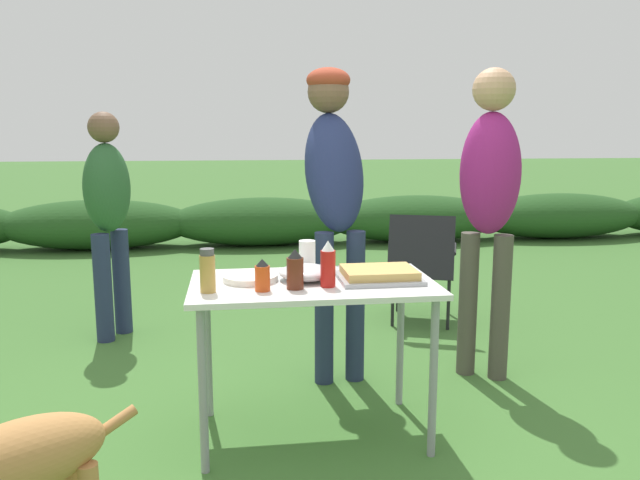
% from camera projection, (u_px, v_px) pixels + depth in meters
% --- Properties ---
extents(ground_plane, '(60.00, 60.00, 0.00)m').
position_uv_depth(ground_plane, '(313.00, 434.00, 2.95)').
color(ground_plane, '#3D6B2D').
extents(shrub_hedge, '(14.40, 0.90, 0.60)m').
position_uv_depth(shrub_hedge, '(262.00, 221.00, 7.87)').
color(shrub_hedge, '#234C1E').
rests_on(shrub_hedge, ground).
extents(folding_table, '(1.10, 0.64, 0.74)m').
position_uv_depth(folding_table, '(313.00, 298.00, 2.83)').
color(folding_table, silver).
rests_on(folding_table, ground).
extents(food_tray, '(0.37, 0.30, 0.06)m').
position_uv_depth(food_tray, '(379.00, 275.00, 2.84)').
color(food_tray, '#9E9EA3').
rests_on(food_tray, folding_table).
extents(plate_stack, '(0.25, 0.25, 0.03)m').
position_uv_depth(plate_stack, '(250.00, 278.00, 2.83)').
color(plate_stack, white).
rests_on(plate_stack, folding_table).
extents(mixing_bowl, '(0.25, 0.25, 0.07)m').
position_uv_depth(mixing_bowl, '(306.00, 272.00, 2.85)').
color(mixing_bowl, silver).
rests_on(mixing_bowl, folding_table).
extents(paper_cup_stack, '(0.08, 0.08, 0.15)m').
position_uv_depth(paper_cup_stack, '(307.00, 256.00, 3.01)').
color(paper_cup_stack, white).
rests_on(paper_cup_stack, folding_table).
extents(bbq_sauce_bottle, '(0.07, 0.07, 0.17)m').
position_uv_depth(bbq_sauce_bottle, '(295.00, 270.00, 2.68)').
color(bbq_sauce_bottle, '#562314').
rests_on(bbq_sauce_bottle, folding_table).
extents(hot_sauce_bottle, '(0.07, 0.07, 0.14)m').
position_uv_depth(hot_sauce_bottle, '(262.00, 276.00, 2.64)').
color(hot_sauce_bottle, '#CC4214').
rests_on(hot_sauce_bottle, folding_table).
extents(ketchup_bottle, '(0.07, 0.07, 0.20)m').
position_uv_depth(ketchup_bottle, '(328.00, 265.00, 2.71)').
color(ketchup_bottle, red).
rests_on(ketchup_bottle, folding_table).
extents(spice_jar, '(0.07, 0.07, 0.19)m').
position_uv_depth(spice_jar, '(208.00, 271.00, 2.62)').
color(spice_jar, '#B2893D').
rests_on(spice_jar, folding_table).
extents(standing_person_in_navy_coat, '(0.38, 0.52, 1.77)m').
position_uv_depth(standing_person_in_navy_coat, '(334.00, 179.00, 3.52)').
color(standing_person_in_navy_coat, '#232D4C').
rests_on(standing_person_in_navy_coat, ground).
extents(standing_person_in_red_jacket, '(0.40, 0.45, 1.54)m').
position_uv_depth(standing_person_in_red_jacket, '(108.00, 205.00, 4.21)').
color(standing_person_in_red_jacket, '#232D4C').
rests_on(standing_person_in_red_jacket, ground).
extents(standing_person_in_olive_jacket, '(0.41, 0.39, 1.75)m').
position_uv_depth(standing_person_in_olive_jacket, '(489.00, 192.00, 3.48)').
color(standing_person_in_olive_jacket, '#4C473D').
rests_on(standing_person_in_olive_jacket, ground).
extents(dog, '(0.70, 0.52, 0.62)m').
position_uv_depth(dog, '(4.00, 472.00, 1.82)').
color(dog, '#B27A42').
rests_on(dog, ground).
extents(camp_chair_green_behind_table, '(0.64, 0.71, 0.83)m').
position_uv_depth(camp_chair_green_behind_table, '(422.00, 263.00, 4.56)').
color(camp_chair_green_behind_table, '#232328').
rests_on(camp_chair_green_behind_table, ground).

